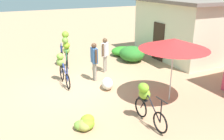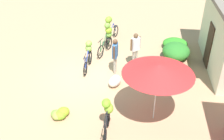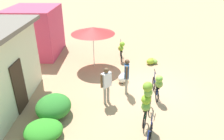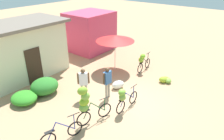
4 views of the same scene
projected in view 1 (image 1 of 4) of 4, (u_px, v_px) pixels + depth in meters
name	position (u px, v px, depth m)	size (l,w,h in m)	color
ground_plane	(77.00, 86.00, 9.70)	(60.00, 60.00, 0.00)	tan
building_low	(179.00, 28.00, 13.03)	(5.40, 3.12, 3.17)	beige
hedge_bush_front_left	(122.00, 51.00, 13.73)	(1.17, 1.30, 0.50)	#318924
hedge_bush_front_right	(132.00, 54.00, 12.69)	(1.41, 1.32, 0.80)	#2C7628
market_umbrella	(174.00, 44.00, 7.87)	(2.35, 2.35, 2.23)	beige
bicycle_leftmost	(62.00, 54.00, 12.76)	(1.63, 0.52, 0.98)	black
bicycle_near_pile	(66.00, 47.00, 11.42)	(1.61, 0.62, 1.80)	black
bicycle_center_loaded	(62.00, 66.00, 9.87)	(1.62, 0.38, 1.21)	black
bicycle_by_shop	(146.00, 100.00, 7.03)	(1.57, 0.43, 1.20)	black
banana_pile_on_ground	(85.00, 124.00, 6.84)	(0.73, 0.81, 0.33)	#959B42
produce_sack	(107.00, 83.00, 9.39)	(0.70, 0.44, 0.44)	silver
person_vendor	(94.00, 58.00, 9.94)	(0.58, 0.22, 1.64)	gray
person_bystander	(105.00, 52.00, 10.95)	(0.43, 0.44, 1.61)	gray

